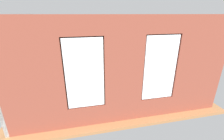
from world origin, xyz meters
The scene contains 17 objects.
ground_plane centered at (0.00, 0.00, -0.05)m, with size 7.30×5.57×0.10m, color #99663D.
brick_wall_with_windows centered at (0.00, 2.40, 1.56)m, with size 6.70×0.30×3.17m.
white_wall_right centered at (3.30, 0.20, 1.58)m, with size 0.10×4.57×3.17m, color silver.
couch_by_window centered at (0.06, 1.76, 0.33)m, with size 2.05×0.87×0.80m.
couch_left centered at (-2.65, 0.78, 0.33)m, with size 0.97×1.77×0.80m.
coffee_table centered at (-0.29, -0.12, 0.39)m, with size 1.47×0.77×0.44m.
cup_ceramic centered at (-0.29, -0.12, 0.49)m, with size 0.07×0.07×0.08m, color silver.
candle_jar centered at (-0.40, -0.01, 0.50)m, with size 0.08×0.08×0.12m, color #B7333D.
table_plant_small centered at (-0.11, -0.22, 0.55)m, with size 0.13×0.13×0.20m.
remote_black centered at (0.15, -0.01, 0.45)m, with size 0.05×0.17×0.02m, color black.
media_console centered at (3.00, 0.13, 0.28)m, with size 1.01×0.42×0.57m, color black.
tv_flatscreen centered at (3.00, 0.13, 0.91)m, with size 1.05×0.20×0.69m.
papasan_chair centered at (0.90, -1.29, 0.46)m, with size 1.17×1.17×0.72m.
potted_plant_corner_near_left centered at (-2.80, -1.79, 0.62)m, with size 0.76×0.76×0.96m.
potted_plant_near_tv centered at (2.45, 1.09, 0.60)m, with size 0.59×0.59×0.90m.
potted_plant_between_couches centered at (-1.42, 1.71, 0.68)m, with size 0.64×0.64×1.02m.
potted_plant_foreground_right centered at (2.70, -1.74, 0.65)m, with size 0.70×0.70×0.98m.
Camera 1 is at (1.17, 6.20, 3.18)m, focal length 24.00 mm.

